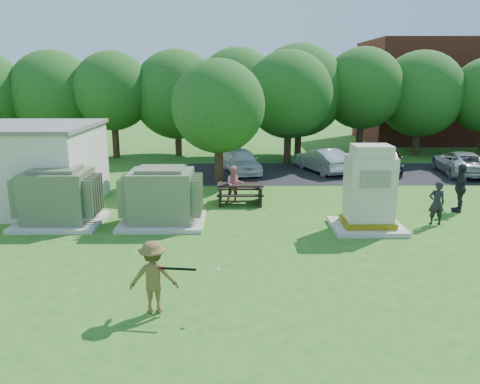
{
  "coord_description": "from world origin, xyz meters",
  "views": [
    {
      "loc": [
        -0.14,
        -11.72,
        5.19
      ],
      "look_at": [
        0.0,
        4.0,
        1.3
      ],
      "focal_mm": 35.0,
      "sensor_mm": 36.0,
      "label": 1
    }
  ],
  "objects_px": {
    "person_at_picnic": "(235,185)",
    "car_silver_a": "(322,160)",
    "transformer_right": "(162,198)",
    "car_white": "(242,161)",
    "generator_cabinet": "(369,193)",
    "car_silver_b": "(461,163)",
    "transformer_left": "(58,198)",
    "car_dark": "(385,160)",
    "person_walking_right": "(460,188)",
    "person_by_generator": "(437,203)",
    "picnic_table": "(240,191)",
    "batter": "(154,277)"
  },
  "relations": [
    {
      "from": "person_walking_right",
      "to": "car_white",
      "type": "distance_m",
      "value": 11.46
    },
    {
      "from": "transformer_right",
      "to": "person_by_generator",
      "type": "height_order",
      "value": "transformer_right"
    },
    {
      "from": "car_white",
      "to": "car_silver_b",
      "type": "height_order",
      "value": "car_white"
    },
    {
      "from": "person_at_picnic",
      "to": "car_white",
      "type": "xyz_separation_m",
      "value": [
        0.38,
        6.37,
        -0.12
      ]
    },
    {
      "from": "person_at_picnic",
      "to": "car_silver_b",
      "type": "height_order",
      "value": "person_at_picnic"
    },
    {
      "from": "person_at_picnic",
      "to": "car_silver_a",
      "type": "bearing_deg",
      "value": 41.48
    },
    {
      "from": "generator_cabinet",
      "to": "transformer_left",
      "type": "bearing_deg",
      "value": 176.43
    },
    {
      "from": "picnic_table",
      "to": "person_by_generator",
      "type": "distance_m",
      "value": 7.61
    },
    {
      "from": "transformer_right",
      "to": "person_walking_right",
      "type": "relative_size",
      "value": 1.57
    },
    {
      "from": "person_walking_right",
      "to": "generator_cabinet",
      "type": "bearing_deg",
      "value": -45.41
    },
    {
      "from": "generator_cabinet",
      "to": "batter",
      "type": "relative_size",
      "value": 1.75
    },
    {
      "from": "picnic_table",
      "to": "batter",
      "type": "height_order",
      "value": "batter"
    },
    {
      "from": "generator_cabinet",
      "to": "car_silver_b",
      "type": "bearing_deg",
      "value": 50.78
    },
    {
      "from": "transformer_right",
      "to": "car_white",
      "type": "height_order",
      "value": "transformer_right"
    },
    {
      "from": "transformer_left",
      "to": "batter",
      "type": "distance_m",
      "value": 7.95
    },
    {
      "from": "person_walking_right",
      "to": "car_silver_a",
      "type": "bearing_deg",
      "value": -136.05
    },
    {
      "from": "car_silver_b",
      "to": "generator_cabinet",
      "type": "bearing_deg",
      "value": 57.55
    },
    {
      "from": "person_by_generator",
      "to": "batter",
      "type": "bearing_deg",
      "value": 37.94
    },
    {
      "from": "batter",
      "to": "person_by_generator",
      "type": "relative_size",
      "value": 1.07
    },
    {
      "from": "car_silver_a",
      "to": "car_silver_b",
      "type": "distance_m",
      "value": 7.45
    },
    {
      "from": "transformer_left",
      "to": "generator_cabinet",
      "type": "distance_m",
      "value": 10.96
    },
    {
      "from": "car_silver_b",
      "to": "person_at_picnic",
      "type": "bearing_deg",
      "value": 32.25
    },
    {
      "from": "car_dark",
      "to": "car_silver_a",
      "type": "bearing_deg",
      "value": -163.15
    },
    {
      "from": "transformer_left",
      "to": "person_at_picnic",
      "type": "xyz_separation_m",
      "value": [
        6.3,
        2.84,
        -0.18
      ]
    },
    {
      "from": "transformer_left",
      "to": "generator_cabinet",
      "type": "height_order",
      "value": "generator_cabinet"
    },
    {
      "from": "car_silver_a",
      "to": "generator_cabinet",
      "type": "bearing_deg",
      "value": 68.43
    },
    {
      "from": "person_by_generator",
      "to": "car_silver_b",
      "type": "relative_size",
      "value": 0.35
    },
    {
      "from": "transformer_left",
      "to": "picnic_table",
      "type": "relative_size",
      "value": 1.55
    },
    {
      "from": "transformer_left",
      "to": "generator_cabinet",
      "type": "xyz_separation_m",
      "value": [
        10.94,
        -0.68,
        0.33
      ]
    },
    {
      "from": "person_by_generator",
      "to": "person_walking_right",
      "type": "xyz_separation_m",
      "value": [
        1.6,
        1.65,
        0.16
      ]
    },
    {
      "from": "batter",
      "to": "transformer_right",
      "type": "bearing_deg",
      "value": -87.11
    },
    {
      "from": "person_at_picnic",
      "to": "person_walking_right",
      "type": "relative_size",
      "value": 0.83
    },
    {
      "from": "car_white",
      "to": "transformer_right",
      "type": "bearing_deg",
      "value": -121.07
    },
    {
      "from": "transformer_right",
      "to": "car_dark",
      "type": "distance_m",
      "value": 14.51
    },
    {
      "from": "person_by_generator",
      "to": "person_walking_right",
      "type": "relative_size",
      "value": 0.83
    },
    {
      "from": "generator_cabinet",
      "to": "car_dark",
      "type": "distance_m",
      "value": 10.84
    },
    {
      "from": "batter",
      "to": "car_white",
      "type": "relative_size",
      "value": 0.43
    },
    {
      "from": "transformer_left",
      "to": "person_walking_right",
      "type": "bearing_deg",
      "value": 5.6
    },
    {
      "from": "picnic_table",
      "to": "batter",
      "type": "distance_m",
      "value": 9.57
    },
    {
      "from": "person_at_picnic",
      "to": "transformer_left",
      "type": "bearing_deg",
      "value": -167.56
    },
    {
      "from": "generator_cabinet",
      "to": "car_dark",
      "type": "bearing_deg",
      "value": 69.74
    },
    {
      "from": "car_silver_a",
      "to": "car_dark",
      "type": "bearing_deg",
      "value": 161.05
    },
    {
      "from": "generator_cabinet",
      "to": "person_walking_right",
      "type": "xyz_separation_m",
      "value": [
        4.21,
        2.17,
        -0.34
      ]
    },
    {
      "from": "generator_cabinet",
      "to": "car_dark",
      "type": "relative_size",
      "value": 0.66
    },
    {
      "from": "transformer_right",
      "to": "batter",
      "type": "bearing_deg",
      "value": -82.9
    },
    {
      "from": "person_at_picnic",
      "to": "car_silver_a",
      "type": "xyz_separation_m",
      "value": [
        4.88,
        6.55,
        -0.12
      ]
    },
    {
      "from": "batter",
      "to": "person_walking_right",
      "type": "distance_m",
      "value": 13.32
    },
    {
      "from": "transformer_left",
      "to": "car_silver_b",
      "type": "distance_m",
      "value": 20.53
    },
    {
      "from": "transformer_right",
      "to": "person_walking_right",
      "type": "distance_m",
      "value": 11.54
    },
    {
      "from": "batter",
      "to": "car_white",
      "type": "distance_m",
      "value": 15.9
    }
  ]
}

